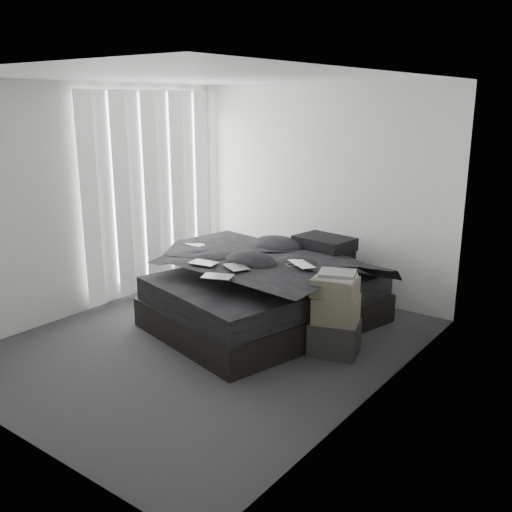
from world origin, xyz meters
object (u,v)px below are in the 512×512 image
Objects in this scene: side_stand at (200,273)px; bed at (266,310)px; box_lower at (334,338)px; laptop at (297,257)px.

bed is at bearing -6.68° from side_stand.
bed is 1.03m from box_lower.
laptop is 0.52× the size of side_stand.
box_lower is at bearing -10.00° from side_stand.
box_lower reaches higher than bed.
side_stand reaches higher than box_lower.
side_stand is at bearing -154.63° from laptop.
box_lower is (2.09, -0.37, -0.19)m from side_stand.
laptop is at bearing 161.42° from box_lower.
laptop reaches higher than side_stand.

